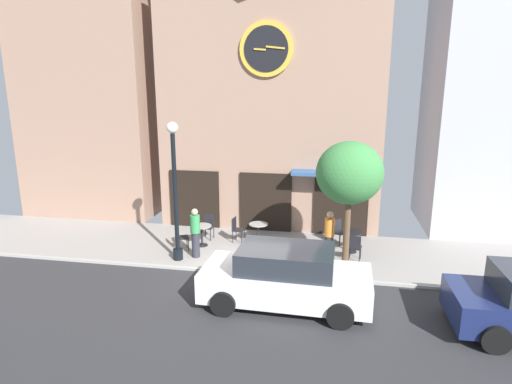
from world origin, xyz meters
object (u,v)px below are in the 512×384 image
at_px(cafe_chair_left_end, 237,228).
at_px(pedestrian_orange, 329,236).
at_px(cafe_table_center, 258,229).
at_px(parked_car_white, 286,277).
at_px(cafe_table_center_right, 351,237).
at_px(cafe_chair_by_entrance, 208,225).
at_px(street_tree, 350,174).
at_px(pedestrian_green, 195,232).
at_px(cafe_chair_corner, 355,246).
at_px(cafe_chair_right_end, 180,235).
at_px(cafe_chair_near_tree, 339,230).
at_px(street_lamp, 175,192).
at_px(cafe_table_center_left, 202,231).

bearing_deg(cafe_chair_left_end, pedestrian_orange, -20.18).
bearing_deg(cafe_table_center, parked_car_white, -71.32).
bearing_deg(cafe_table_center_right, cafe_chair_by_entrance, 174.62).
relative_size(pedestrian_orange, parked_car_white, 0.38).
height_order(street_tree, pedestrian_green, street_tree).
relative_size(cafe_chair_by_entrance, parked_car_white, 0.21).
distance_m(cafe_chair_by_entrance, parked_car_white, 5.68).
bearing_deg(pedestrian_green, parked_car_white, -39.02).
height_order(cafe_table_center, cafe_chair_by_entrance, cafe_chair_by_entrance).
relative_size(cafe_chair_left_end, cafe_chair_corner, 1.00).
distance_m(cafe_chair_corner, parked_car_white, 3.74).
bearing_deg(cafe_table_center_right, cafe_chair_right_end, -171.62).
bearing_deg(pedestrian_green, cafe_chair_by_entrance, 93.30).
bearing_deg(pedestrian_green, cafe_table_center, 43.60).
xyz_separation_m(cafe_table_center, cafe_chair_by_entrance, (-1.92, 0.14, 0.03)).
height_order(street_tree, cafe_chair_corner, street_tree).
height_order(cafe_table_center_right, cafe_chair_right_end, cafe_chair_right_end).
relative_size(cafe_table_center_right, cafe_chair_near_tree, 0.82).
bearing_deg(cafe_table_center_right, cafe_table_center, 173.90).
bearing_deg(cafe_chair_left_end, street_lamp, -127.35).
relative_size(street_tree, cafe_chair_left_end, 4.43).
xyz_separation_m(cafe_table_center_right, pedestrian_orange, (-0.75, -0.91, 0.33)).
distance_m(street_tree, pedestrian_orange, 2.27).
height_order(cafe_chair_corner, pedestrian_green, pedestrian_green).
relative_size(pedestrian_green, parked_car_white, 0.38).
xyz_separation_m(cafe_chair_corner, pedestrian_green, (-5.18, -0.55, 0.33)).
bearing_deg(parked_car_white, cafe_chair_right_end, 141.65).
distance_m(cafe_table_center_right, pedestrian_green, 5.29).
height_order(cafe_chair_by_entrance, cafe_chair_near_tree, same).
bearing_deg(cafe_chair_right_end, pedestrian_green, -35.14).
distance_m(cafe_table_center_left, cafe_chair_corner, 5.32).
xyz_separation_m(street_tree, parked_car_white, (-1.57, -2.62, -2.25)).
height_order(cafe_chair_corner, cafe_chair_near_tree, same).
distance_m(cafe_table_center_left, cafe_chair_right_end, 0.82).
xyz_separation_m(cafe_chair_right_end, pedestrian_green, (0.73, -0.51, 0.33)).
height_order(cafe_table_center_right, parked_car_white, parked_car_white).
xyz_separation_m(street_tree, cafe_chair_corner, (0.31, 0.60, -2.48)).
xyz_separation_m(street_lamp, cafe_table_center_right, (5.62, 1.68, -1.75)).
bearing_deg(cafe_chair_left_end, cafe_table_center_right, -4.43).
bearing_deg(parked_car_white, street_lamp, 148.18).
xyz_separation_m(cafe_table_center_left, cafe_table_center, (1.93, 0.67, -0.03)).
bearing_deg(cafe_chair_right_end, cafe_table_center_right, 8.38).
height_order(street_lamp, street_tree, street_lamp).
distance_m(street_lamp, cafe_chair_left_end, 3.06).
bearing_deg(cafe_table_center, cafe_table_center_left, -160.80).
height_order(pedestrian_green, pedestrian_orange, same).
bearing_deg(cafe_chair_by_entrance, cafe_chair_corner, -13.99).
bearing_deg(cafe_chair_by_entrance, cafe_chair_left_end, -8.81).
distance_m(street_lamp, cafe_chair_right_end, 1.94).
distance_m(street_tree, cafe_chair_right_end, 6.15).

